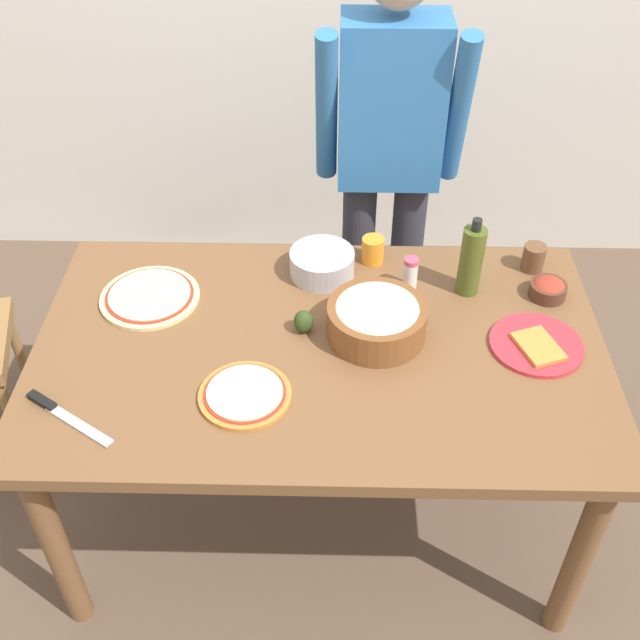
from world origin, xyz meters
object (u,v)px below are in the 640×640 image
at_px(mixing_bowl_steel, 323,263).
at_px(chef_knife, 59,412).
at_px(person_cook, 388,155).
at_px(olive_oil_bottle, 471,260).
at_px(popcorn_bowl, 377,318).
at_px(avocado, 304,322).
at_px(pizza_cooked_on_tray, 245,394).
at_px(cup_small_brown, 534,258).
at_px(pizza_raw_on_board, 150,296).
at_px(salt_shaker, 410,273).
at_px(cup_orange, 373,250).
at_px(dining_table, 320,368).
at_px(plate_with_slice, 537,345).
at_px(small_sauce_bowl, 548,289).

height_order(mixing_bowl_steel, chef_knife, mixing_bowl_steel).
bearing_deg(person_cook, olive_oil_bottle, -65.93).
bearing_deg(popcorn_bowl, person_cook, 85.35).
xyz_separation_m(person_cook, avocado, (-0.26, -0.70, -0.14)).
relative_size(pizza_cooked_on_tray, cup_small_brown, 2.87).
xyz_separation_m(olive_oil_bottle, avocado, (-0.49, -0.20, -0.08)).
xyz_separation_m(popcorn_bowl, cup_small_brown, (0.50, 0.32, -0.02)).
distance_m(pizza_raw_on_board, salt_shaker, 0.78).
bearing_deg(cup_orange, chef_knife, -140.64).
xyz_separation_m(dining_table, olive_oil_bottle, (0.44, 0.25, 0.20)).
height_order(person_cook, plate_with_slice, person_cook).
distance_m(plate_with_slice, cup_small_brown, 0.37).
bearing_deg(olive_oil_bottle, person_cook, 114.07).
bearing_deg(olive_oil_bottle, cup_orange, 153.17).
bearing_deg(plate_with_slice, avocado, 175.30).
bearing_deg(dining_table, pizza_raw_on_board, 159.43).
height_order(popcorn_bowl, avocado, popcorn_bowl).
xyz_separation_m(mixing_bowl_steel, small_sauce_bowl, (0.68, -0.09, -0.01)).
height_order(cup_orange, avocado, cup_orange).
height_order(cup_orange, cup_small_brown, same).
relative_size(cup_orange, avocado, 1.21).
xyz_separation_m(pizza_cooked_on_tray, avocado, (0.14, 0.26, 0.03)).
distance_m(mixing_bowl_steel, olive_oil_bottle, 0.45).
height_order(pizza_raw_on_board, cup_orange, cup_orange).
distance_m(dining_table, chef_knife, 0.72).
relative_size(plate_with_slice, chef_knife, 1.01).
xyz_separation_m(pizza_raw_on_board, pizza_cooked_on_tray, (0.32, -0.39, 0.00)).
relative_size(cup_orange, cup_small_brown, 1.00).
bearing_deg(dining_table, pizza_cooked_on_tray, -133.32).
height_order(pizza_cooked_on_tray, chef_knife, pizza_cooked_on_tray).
distance_m(popcorn_bowl, salt_shaker, 0.24).
relative_size(popcorn_bowl, chef_knife, 1.09).
distance_m(plate_with_slice, popcorn_bowl, 0.45).
bearing_deg(mixing_bowl_steel, dining_table, -90.29).
bearing_deg(olive_oil_bottle, chef_knife, -154.40).
height_order(dining_table, person_cook, person_cook).
distance_m(person_cook, salt_shaker, 0.51).
distance_m(cup_orange, cup_small_brown, 0.50).
bearing_deg(avocado, popcorn_bowl, -3.03).
distance_m(pizza_raw_on_board, cup_small_brown, 1.18).
bearing_deg(popcorn_bowl, olive_oil_bottle, 36.16).
relative_size(cup_small_brown, salt_shaker, 0.80).
bearing_deg(cup_orange, plate_with_slice, -41.29).
relative_size(person_cook, olive_oil_bottle, 6.33).
xyz_separation_m(popcorn_bowl, chef_knife, (-0.81, -0.32, -0.05)).
height_order(pizza_raw_on_board, chef_knife, pizza_raw_on_board).
height_order(person_cook, olive_oil_bottle, person_cook).
distance_m(popcorn_bowl, small_sauce_bowl, 0.55).
distance_m(person_cook, small_sauce_bowl, 0.71).
bearing_deg(olive_oil_bottle, mixing_bowl_steel, 170.64).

